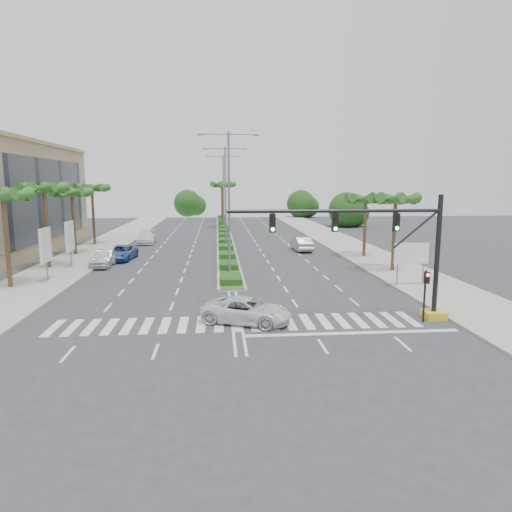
{
  "coord_description": "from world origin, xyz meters",
  "views": [
    {
      "loc": [
        -1.02,
        -24.74,
        7.85
      ],
      "look_at": [
        1.54,
        5.21,
        3.0
      ],
      "focal_mm": 32.0,
      "sensor_mm": 36.0,
      "label": 1
    }
  ],
  "objects": [
    {
      "name": "palm_right_near",
      "position": [
        14.5,
        14.0,
        6.2
      ],
      "size": [
        4.57,
        4.68,
        7.05
      ],
      "color": "brown",
      "rests_on": "ground"
    },
    {
      "name": "palm_left_near",
      "position": [
        -16.5,
        10.0,
        6.69
      ],
      "size": [
        4.57,
        4.68,
        7.55
      ],
      "color": "brown",
      "rests_on": "ground"
    },
    {
      "name": "streetlight_mid",
      "position": [
        0.0,
        30.0,
        6.81
      ],
      "size": [
        5.1,
        0.25,
        12.0
      ],
      "color": "slate",
      "rests_on": "ground"
    },
    {
      "name": "palm_left_far",
      "position": [
        -16.5,
        26.0,
        6.5
      ],
      "size": [
        4.57,
        4.68,
        7.35
      ],
      "color": "brown",
      "rests_on": "ground"
    },
    {
      "name": "ground",
      "position": [
        0.0,
        0.0,
        0.0
      ],
      "size": [
        160.0,
        160.0,
        0.0
      ],
      "primitive_type": "plane",
      "color": "#333335",
      "rests_on": "ground"
    },
    {
      "name": "car_right",
      "position": [
        8.74,
        27.13,
        0.81
      ],
      "size": [
        1.95,
        5.01,
        1.63
      ],
      "primitive_type": "imported",
      "rotation": [
        0.0,
        0.0,
        3.19
      ],
      "color": "#AAABAF",
      "rests_on": "ground"
    },
    {
      "name": "palm_median_b",
      "position": [
        0.0,
        70.0,
        7.17
      ],
      "size": [
        4.57,
        4.68,
        8.05
      ],
      "color": "brown",
      "rests_on": "ground"
    },
    {
      "name": "median",
      "position": [
        0.0,
        45.0,
        0.1
      ],
      "size": [
        2.2,
        75.0,
        0.2
      ],
      "primitive_type": "cube",
      "color": "gray",
      "rests_on": "ground"
    },
    {
      "name": "footpath_right",
      "position": [
        15.2,
        20.0,
        0.07
      ],
      "size": [
        6.0,
        120.0,
        0.15
      ],
      "primitive_type": "cube",
      "color": "gray",
      "rests_on": "ground"
    },
    {
      "name": "palm_left_mid",
      "position": [
        -16.5,
        18.0,
        7.08
      ],
      "size": [
        4.57,
        4.68,
        7.95
      ],
      "color": "brown",
      "rests_on": "ground"
    },
    {
      "name": "billboard_near",
      "position": [
        -14.5,
        12.0,
        2.96
      ],
      "size": [
        0.18,
        2.1,
        4.35
      ],
      "color": "slate",
      "rests_on": "ground"
    },
    {
      "name": "palm_right_far",
      "position": [
        14.5,
        22.0,
        5.91
      ],
      "size": [
        4.57,
        4.68,
        6.75
      ],
      "color": "brown",
      "rests_on": "ground"
    },
    {
      "name": "car_parked_d",
      "position": [
        -10.27,
        35.33,
        0.79
      ],
      "size": [
        2.58,
        5.58,
        1.58
      ],
      "primitive_type": "imported",
      "rotation": [
        0.0,
        0.0,
        0.07
      ],
      "color": "white",
      "rests_on": "ground"
    },
    {
      "name": "palm_median_a",
      "position": [
        0.0,
        55.0,
        7.17
      ],
      "size": [
        4.57,
        4.68,
        8.05
      ],
      "color": "brown",
      "rests_on": "ground"
    },
    {
      "name": "footpath_left",
      "position": [
        -15.2,
        20.0,
        0.07
      ],
      "size": [
        6.0,
        120.0,
        0.15
      ],
      "primitive_type": "cube",
      "color": "gray",
      "rests_on": "ground"
    },
    {
      "name": "streetlight_far",
      "position": [
        0.0,
        46.0,
        6.81
      ],
      "size": [
        5.1,
        0.25,
        12.0
      ],
      "color": "slate",
      "rests_on": "ground"
    },
    {
      "name": "streetlight_near",
      "position": [
        0.0,
        14.0,
        6.81
      ],
      "size": [
        5.1,
        0.25,
        12.0
      ],
      "color": "slate",
      "rests_on": "ground"
    },
    {
      "name": "palm_left_end",
      "position": [
        -16.5,
        34.0,
        6.88
      ],
      "size": [
        4.57,
        4.68,
        7.75
      ],
      "color": "brown",
      "rests_on": "ground"
    },
    {
      "name": "car_crossing",
      "position": [
        0.57,
        0.12,
        0.71
      ],
      "size": [
        5.62,
        4.15,
        1.42
      ],
      "primitive_type": "imported",
      "rotation": [
        0.0,
        0.0,
        1.17
      ],
      "color": "silver",
      "rests_on": "ground"
    },
    {
      "name": "car_parked_a",
      "position": [
        -11.8,
        18.66,
        0.77
      ],
      "size": [
        1.94,
        4.55,
        1.53
      ],
      "primitive_type": "imported",
      "rotation": [
        0.0,
        0.0,
        -0.03
      ],
      "color": "silver",
      "rests_on": "ground"
    },
    {
      "name": "pedestrian_signal",
      "position": [
        10.6,
        -0.68,
        2.04
      ],
      "size": [
        0.28,
        0.36,
        3.0
      ],
      "color": "black",
      "rests_on": "ground"
    },
    {
      "name": "direction_sign",
      "position": [
        13.5,
        7.99,
        2.45
      ],
      "size": [
        2.7,
        0.11,
        3.4
      ],
      "color": "slate",
      "rests_on": "ground"
    },
    {
      "name": "billboard_far",
      "position": [
        -14.5,
        18.0,
        2.96
      ],
      "size": [
        0.18,
        2.1,
        4.35
      ],
      "color": "slate",
      "rests_on": "ground"
    },
    {
      "name": "car_parked_c",
      "position": [
        -10.92,
        22.34,
        0.75
      ],
      "size": [
        2.94,
        5.57,
        1.49
      ],
      "primitive_type": "imported",
      "rotation": [
        0.0,
        0.0,
        -0.09
      ],
      "color": "#304D94",
      "rests_on": "ground"
    },
    {
      "name": "median_grass",
      "position": [
        0.0,
        45.0,
        0.22
      ],
      "size": [
        1.8,
        75.0,
        0.04
      ],
      "primitive_type": "cube",
      "color": "#27551D",
      "rests_on": "median"
    },
    {
      "name": "car_parked_b",
      "position": [
        -11.8,
        19.37,
        0.74
      ],
      "size": [
        1.78,
        4.55,
        1.47
      ],
      "primitive_type": "imported",
      "rotation": [
        0.0,
        0.0,
        0.05
      ],
      "color": "#B5B4BA",
      "rests_on": "ground"
    },
    {
      "name": "signal_gantry",
      "position": [
        9.27,
        -0.0,
        3.46
      ],
      "size": [
        12.6,
        1.2,
        7.2
      ],
      "color": "gold",
      "rests_on": "ground"
    }
  ]
}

